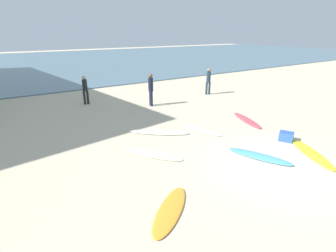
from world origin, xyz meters
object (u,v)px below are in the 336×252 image
at_px(surfboard_2, 201,130).
at_px(beachgoer_near, 208,80).
at_px(surfboard_1, 159,132).
at_px(beachgoer_mid, 151,88).
at_px(beach_cooler, 286,137).
at_px(surfboard_5, 247,120).
at_px(surfboard_0, 170,210).
at_px(surfboard_4, 311,153).
at_px(beachgoer_far, 85,89).
at_px(surfboard_6, 260,156).
at_px(surfboard_3, 152,153).

distance_m(surfboard_2, beachgoer_near, 7.05).
bearing_deg(surfboard_1, surfboard_2, 105.82).
distance_m(beachgoer_mid, beach_cooler, 7.71).
distance_m(surfboard_5, beach_cooler, 2.57).
bearing_deg(surfboard_0, surfboard_2, 93.19).
xyz_separation_m(surfboard_0, beachgoer_mid, (4.28, 8.45, 1.02)).
relative_size(surfboard_4, beachgoer_mid, 1.39).
distance_m(surfboard_2, beach_cooler, 3.47).
height_order(beachgoer_near, beachgoer_mid, beachgoer_mid).
height_order(surfboard_2, beachgoer_far, beachgoer_far).
height_order(surfboard_2, beachgoer_near, beachgoer_near).
relative_size(surfboard_5, surfboard_6, 1.10).
xyz_separation_m(surfboard_2, surfboard_6, (0.04, -3.12, 0.01)).
relative_size(surfboard_0, beachgoer_mid, 1.08).
xyz_separation_m(surfboard_3, beach_cooler, (5.09, -1.88, 0.15)).
bearing_deg(surfboard_1, surfboard_4, 75.94).
height_order(beachgoer_mid, beachgoer_far, beachgoer_mid).
distance_m(beachgoer_near, beachgoer_mid, 4.71).
relative_size(surfboard_3, beachgoer_near, 1.34).
bearing_deg(surfboard_0, beachgoer_mid, 113.81).
bearing_deg(surfboard_5, surfboard_1, 7.55).
xyz_separation_m(surfboard_1, surfboard_6, (1.74, -3.85, 0.00)).
relative_size(surfboard_5, beachgoer_near, 1.38).
relative_size(surfboard_2, surfboard_5, 0.86).
distance_m(surfboard_0, surfboard_4, 5.95).
distance_m(surfboard_2, surfboard_4, 4.34).
height_order(beachgoer_far, beach_cooler, beachgoer_far).
bearing_deg(beachgoer_far, beachgoer_mid, 135.57).
height_order(surfboard_0, surfboard_4, surfboard_4).
relative_size(surfboard_2, beachgoer_near, 1.19).
relative_size(surfboard_1, surfboard_4, 0.99).
relative_size(surfboard_4, beach_cooler, 5.03).
bearing_deg(surfboard_5, surfboard_3, 26.14).
relative_size(surfboard_3, beach_cooler, 4.62).
distance_m(surfboard_5, surfboard_6, 3.93).
bearing_deg(surfboard_0, beach_cooler, 60.20).
bearing_deg(surfboard_6, surfboard_0, 167.78).
relative_size(surfboard_6, beachgoer_far, 1.33).
xyz_separation_m(surfboard_0, surfboard_2, (4.13, 3.79, 0.00)).
bearing_deg(surfboard_5, beach_cooler, 96.18).
bearing_deg(surfboard_1, beachgoer_near, 162.34).
distance_m(surfboard_1, surfboard_3, 2.04).
distance_m(surfboard_0, beachgoer_near, 12.62).
xyz_separation_m(surfboard_4, beachgoer_mid, (-1.67, 8.61, 1.01)).
bearing_deg(surfboard_6, surfboard_2, 69.52).
height_order(surfboard_3, surfboard_5, surfboard_5).
bearing_deg(surfboard_1, beachgoer_far, -130.29).
relative_size(surfboard_3, surfboard_4, 0.92).
distance_m(surfboard_0, beachgoer_far, 11.00).
bearing_deg(surfboard_6, surfboard_5, 25.63).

